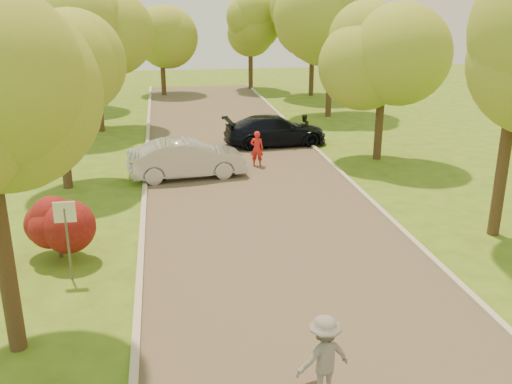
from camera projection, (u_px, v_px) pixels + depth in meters
ground at (328, 345)px, 12.14m from camera, size 100.00×100.00×0.00m
road at (263, 213)px, 19.61m from camera, size 8.00×60.00×0.01m
curb_left at (143, 218)px, 18.96m from camera, size 0.18×60.00×0.12m
curb_right at (375, 205)px, 20.22m from camera, size 0.18×60.00×0.12m
street_sign at (66, 224)px, 14.47m from camera, size 0.55×0.06×2.17m
red_shrub at (57, 221)px, 15.94m from camera, size 1.70×1.70×1.95m
tree_l_midb at (60, 68)px, 20.80m from camera, size 4.30×4.20×6.62m
tree_l_far at (97, 29)px, 29.92m from camera, size 4.92×4.80×7.79m
tree_r_midb at (389, 50)px, 24.66m from camera, size 4.51×4.40×7.01m
tree_r_far at (336, 19)px, 33.79m from camera, size 5.33×5.20×8.34m
tree_bg_a at (71, 25)px, 37.06m from camera, size 5.12×5.00×7.72m
tree_bg_b at (316, 19)px, 41.50m from camera, size 5.12×5.00×7.95m
tree_bg_c at (164, 27)px, 41.82m from camera, size 4.92×4.80×7.33m
tree_bg_d at (253, 21)px, 44.69m from camera, size 5.12×5.00×7.72m
silver_sedan at (187, 159)px, 23.29m from camera, size 4.94×2.19×1.58m
dark_sedan at (275, 130)px, 28.44m from camera, size 5.29×2.52×1.49m
skateboarder at (324, 357)px, 10.20m from camera, size 1.17×0.85×1.63m
person_striped at (257, 149)px, 24.86m from camera, size 0.66×0.54×1.57m
person_olive at (304, 129)px, 28.85m from camera, size 0.87×0.77×1.49m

